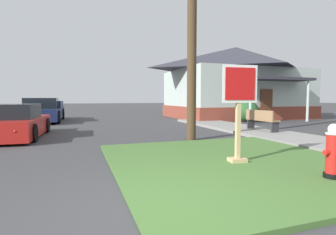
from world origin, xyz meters
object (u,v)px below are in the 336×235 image
at_px(parked_sedan_red, 14,123).
at_px(fire_hydrant, 333,152).
at_px(pickup_truck_navy, 43,112).
at_px(street_bench, 261,119).
at_px(manhole_cover, 140,150).
at_px(stop_sign, 239,114).

bearing_deg(parked_sedan_red, fire_hydrant, -50.20).
bearing_deg(pickup_truck_navy, street_bench, -44.07).
distance_m(manhole_cover, parked_sedan_red, 5.44).
height_order(parked_sedan_red, street_bench, parked_sedan_red).
distance_m(fire_hydrant, parked_sedan_red, 9.89).
xyz_separation_m(parked_sedan_red, street_bench, (9.39, -1.87, 0.05)).
xyz_separation_m(stop_sign, street_bench, (3.95, 4.22, -0.52)).
xyz_separation_m(manhole_cover, pickup_truck_navy, (-3.65, 10.89, 0.61)).
height_order(stop_sign, manhole_cover, stop_sign).
relative_size(fire_hydrant, pickup_truck_navy, 0.17).
xyz_separation_m(fire_hydrant, manhole_cover, (-2.51, 3.76, -0.52)).
bearing_deg(stop_sign, pickup_truck_navy, 111.87).
bearing_deg(manhole_cover, stop_sign, -54.21).
xyz_separation_m(fire_hydrant, pickup_truck_navy, (-6.16, 14.65, 0.09)).
bearing_deg(stop_sign, street_bench, 46.91).
xyz_separation_m(pickup_truck_navy, street_bench, (9.22, -8.93, -0.03)).
bearing_deg(parked_sedan_red, manhole_cover, -45.11).
height_order(fire_hydrant, street_bench, fire_hydrant).
relative_size(stop_sign, street_bench, 1.27).
relative_size(manhole_cover, parked_sedan_red, 0.16).
distance_m(stop_sign, parked_sedan_red, 8.19).
bearing_deg(fire_hydrant, manhole_cover, 123.71).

